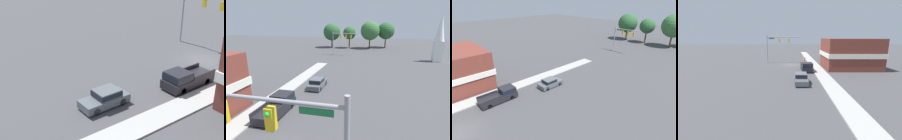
{
  "view_description": "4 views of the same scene",
  "coord_description": "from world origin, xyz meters",
  "views": [
    {
      "loc": [
        -20.41,
        28.08,
        13.82
      ],
      "look_at": [
        0.02,
        12.91,
        2.25
      ],
      "focal_mm": 50.0,
      "sensor_mm": 36.0,
      "label": 1
    },
    {
      "loc": [
        6.99,
        -8.62,
        9.65
      ],
      "look_at": [
        0.92,
        17.77,
        2.13
      ],
      "focal_mm": 28.0,
      "sensor_mm": 36.0,
      "label": 2
    },
    {
      "loc": [
        19.66,
        -1.79,
        14.6
      ],
      "look_at": [
        -0.05,
        16.69,
        3.05
      ],
      "focal_mm": 28.0,
      "sensor_mm": 36.0,
      "label": 3
    },
    {
      "loc": [
        -0.07,
        36.1,
        6.75
      ],
      "look_at": [
        0.02,
        18.44,
        2.81
      ],
      "focal_mm": 24.0,
      "sensor_mm": 36.0,
      "label": 4
    }
  ],
  "objects": [
    {
      "name": "church_steeple",
      "position": [
        21.37,
        38.52,
        5.93
      ],
      "size": [
        2.21,
        2.21,
        11.33
      ],
      "color": "white",
      "rests_on": "ground"
    },
    {
      "name": "backdrop_tree_right_mid",
      "position": [
        9.56,
        60.92,
        6.27
      ],
      "size": [
        6.26,
        6.26,
        9.41
      ],
      "color": "#4C3823",
      "rests_on": "ground"
    },
    {
      "name": "pickup_truck_parked",
      "position": [
        -3.26,
        6.8,
        0.91
      ],
      "size": [
        2.08,
        5.41,
        1.84
      ],
      "color": "black",
      "rests_on": "ground"
    },
    {
      "name": "backdrop_tree_left_far",
      "position": [
        -10.45,
        56.82,
        5.81
      ],
      "size": [
        6.37,
        6.37,
        9.0
      ],
      "color": "#4C3823",
      "rests_on": "ground"
    },
    {
      "name": "car_lead",
      "position": [
        -1.58,
        14.82,
        0.78
      ],
      "size": [
        1.85,
        4.3,
        1.5
      ],
      "color": "black",
      "rests_on": "ground"
    },
    {
      "name": "far_signal_assembly",
      "position": [
        -3.58,
        41.72,
        5.03
      ],
      "size": [
        7.36,
        0.49,
        6.85
      ],
      "color": "gray",
      "rests_on": "ground"
    },
    {
      "name": "backdrop_tree_left_mid",
      "position": [
        -3.7,
        56.96,
        5.53
      ],
      "size": [
        4.72,
        4.72,
        7.91
      ],
      "color": "#4C3823",
      "rests_on": "ground"
    },
    {
      "name": "near_signal_assembly",
      "position": [
        3.38,
        -2.99,
        5.22
      ],
      "size": [
        8.53,
        0.49,
        7.13
      ],
      "color": "gray",
      "rests_on": "ground"
    },
    {
      "name": "backdrop_tree_center",
      "position": [
        3.81,
        57.23,
        6.43
      ],
      "size": [
        6.79,
        6.79,
        9.83
      ],
      "color": "#4C3823",
      "rests_on": "ground"
    }
  ]
}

